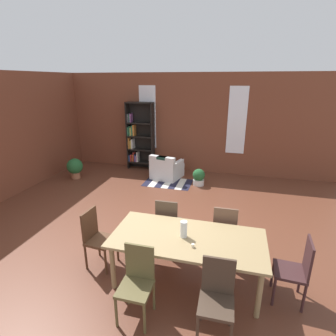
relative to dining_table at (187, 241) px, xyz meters
The scene contains 18 objects.
ground_plane 1.51m from the dining_table, 130.76° to the left, with size 10.50×10.50×0.00m, color brown.
back_wall_brick 5.24m from the dining_table, 99.86° to the left, with size 9.08×0.12×3.09m, color brown.
window_pane_0 5.62m from the dining_table, 114.60° to the left, with size 0.55×0.02×2.01m, color white.
window_pane_1 5.15m from the dining_table, 83.99° to the left, with size 0.55×0.02×2.01m, color white.
dining_table is the anchor object (origin of this frame).
vase_on_table 0.20m from the dining_table, behind, with size 0.10×0.10×0.24m, color silver.
tealight_candle_0 0.26m from the dining_table, 62.30° to the right, with size 0.04×0.04×0.05m, color silver.
dining_chair_head_left 1.47m from the dining_table, behind, with size 0.43×0.43×0.95m.
dining_chair_near_left 0.90m from the dining_table, 123.48° to the right, with size 0.40×0.40×0.95m.
dining_chair_near_right 0.90m from the dining_table, 56.59° to the right, with size 0.41×0.41×0.95m.
dining_chair_head_right 1.47m from the dining_table, ahead, with size 0.42×0.42×0.95m.
dining_chair_far_right 0.90m from the dining_table, 56.44° to the left, with size 0.41×0.41×0.95m.
dining_chair_far_left 0.90m from the dining_table, 123.36° to the left, with size 0.41×0.41×0.95m.
bookshelf_tall 5.50m from the dining_table, 117.96° to the left, with size 0.90×0.31×2.20m.
armchair_white 4.39m from the dining_table, 109.09° to the left, with size 0.96×0.96×0.75m.
potted_plant_by_shelf 5.34m from the dining_table, 140.36° to the left, with size 0.47×0.47×0.62m.
potted_plant_corner 3.86m from the dining_table, 95.87° to the left, with size 0.35×0.35×0.48m.
striped_rug 4.01m from the dining_table, 108.89° to the left, with size 1.37×0.87×0.01m.
Camera 1 is at (1.44, -4.23, 2.87)m, focal length 28.23 mm.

